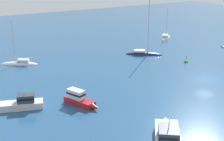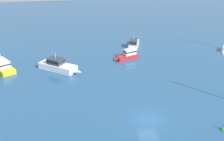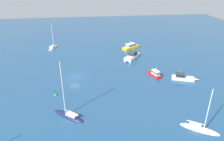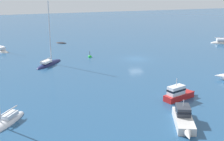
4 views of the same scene
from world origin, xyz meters
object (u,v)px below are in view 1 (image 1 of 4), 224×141
Objects in this scene: yacht at (19,64)px; launch_1 at (168,137)px; launch at (79,99)px; channel_buoy at (186,62)px; tender at (224,47)px; ketch at (144,54)px; motor_cruiser at (20,103)px; sailboat at (166,38)px.

yacht is 34.36m from launch_1.
launch reaches higher than channel_buoy.
ketch is at bearing 109.80° from tender.
yacht is at bearing -119.70° from channel_buoy.
launch_1 is at bearing -48.45° from channel_buoy.
channel_buoy is at bearing -28.55° from ketch.
motor_cruiser is 0.59× the size of ketch.
sailboat is at bearing -133.52° from motor_cruiser.
sailboat is 0.64× the size of ketch.
yacht reaches higher than launch_1.
tender is 0.43× the size of motor_cruiser.
launch is 3.49× the size of channel_buoy.
launch is 0.72× the size of sailboat.
launch_1 is (34.06, 4.45, 0.65)m from yacht.
ketch is (-4.52, -18.49, 0.19)m from tender.
ketch is at bearing 5.00° from launch_1.
launch is at bearing 176.70° from motor_cruiser.
launch_1 is at bearing 141.96° from motor_cruiser.
yacht is 18.96m from motor_cruiser.
tender is 0.25× the size of ketch.
launch_1 is at bearing 155.38° from tender.
yacht is at bearing 146.80° from sailboat.
ketch is 7.57× the size of channel_buoy.
tender is at bearing -161.06° from yacht.
yacht is 0.75× the size of ketch.
channel_buoy is (8.18, 3.37, -0.18)m from ketch.
tender is 0.39× the size of launch_1.
launch is 1.81× the size of tender.
channel_buoy is at bearing -153.74° from motor_cruiser.
ketch is (9.18, -13.87, 0.08)m from sailboat.
launch_1 is at bearing 131.60° from yacht.
launch_1 is 28.93m from channel_buoy.
channel_buoy is (-3.30, 31.45, -0.65)m from motor_cruiser.
yacht is 1.28× the size of motor_cruiser.
launch_1 is 32.91m from ketch.
ketch is at bearing -157.60° from channel_buoy.
motor_cruiser is 30.34m from ketch.
ketch is (-27.36, 18.27, -0.61)m from launch_1.
ketch is at bearing -137.50° from motor_cruiser.
motor_cruiser is 4.45× the size of channel_buoy.
yacht reaches higher than tender.
sailboat is 1.08× the size of motor_cruiser.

